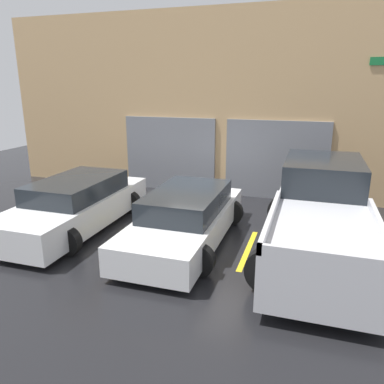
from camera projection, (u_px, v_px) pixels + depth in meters
name	position (u px, v px, depth m)	size (l,w,h in m)	color
ground_plane	(201.00, 223.00, 10.12)	(28.00, 28.00, 0.00)	black
shophouse_building	(230.00, 106.00, 12.31)	(16.28, 0.68, 5.95)	tan
pickup_truck	(321.00, 215.00, 8.12)	(2.57, 5.49, 1.91)	silver
sedan_white	(76.00, 205.00, 9.70)	(2.19, 4.78, 1.30)	white
sedan_side	(186.00, 218.00, 8.83)	(2.20, 4.76, 1.24)	white
parking_stripe_far_left	(31.00, 221.00, 10.29)	(0.12, 2.20, 0.01)	gold
parking_stripe_left	(129.00, 234.00, 9.40)	(0.12, 2.20, 0.01)	gold
parking_stripe_centre	(248.00, 250.00, 8.52)	(0.12, 2.20, 0.01)	gold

